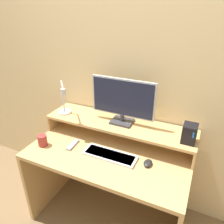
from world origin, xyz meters
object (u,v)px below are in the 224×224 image
desk_lamp (64,103)px  router_dock (190,133)px  mouse (148,163)px  remote_control (73,145)px  monitor (123,100)px  mug (42,140)px  keyboard (110,155)px

desk_lamp → router_dock: size_ratio=2.20×
mouse → router_dock: bearing=38.1°
desk_lamp → remote_control: bearing=-44.5°
desk_lamp → mouse: 0.86m
monitor → mouse: monitor is taller
mouse → remote_control: bearing=-177.4°
monitor → router_dock: monitor is taller
monitor → mug: 0.72m
monitor → router_dock: (0.53, -0.06, -0.13)m
mouse → remote_control: mouse is taller
remote_control → mug: (-0.22, -0.09, 0.04)m
monitor → mug: size_ratio=5.60×
desk_lamp → remote_control: 0.37m
mug → monitor: bearing=34.1°
keyboard → mouse: 0.29m
remote_control → mug: 0.24m
router_dock → mouse: bearing=-141.9°
keyboard → mug: mug is taller
remote_control → mug: size_ratio=1.58×
mouse → mug: bearing=-171.7°
keyboard → remote_control: 0.33m
remote_control → mug: bearing=-156.9°
monitor → mouse: bearing=-39.0°
monitor → desk_lamp: 0.52m
monitor → mug: monitor is taller
monitor → desk_lamp: (-0.51, -0.09, -0.09)m
router_dock → mug: bearing=-164.2°
router_dock → mug: 1.13m
mouse → monitor: bearing=141.0°
desk_lamp → mug: desk_lamp is taller
desk_lamp → router_dock: 1.04m
keyboard → mouse: mouse is taller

